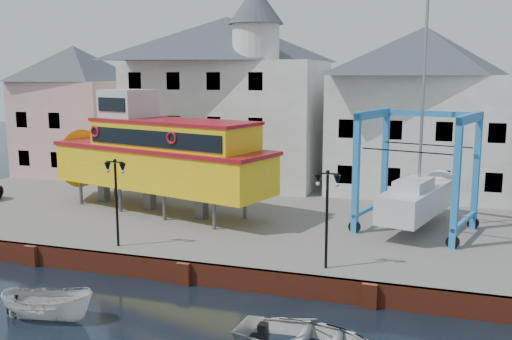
% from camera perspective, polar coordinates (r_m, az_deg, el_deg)
% --- Properties ---
extents(ground, '(140.00, 140.00, 0.00)m').
position_cam_1_polar(ground, '(25.61, -7.16, -11.26)').
color(ground, black).
rests_on(ground, ground).
extents(hardstanding, '(44.00, 22.00, 1.00)m').
position_cam_1_polar(hardstanding, '(35.26, 0.48, -4.50)').
color(hardstanding, '#68625D').
rests_on(hardstanding, ground).
extents(quay_wall, '(44.00, 0.47, 1.00)m').
position_cam_1_polar(quay_wall, '(25.53, -7.08, -10.13)').
color(quay_wall, maroon).
rests_on(quay_wall, ground).
extents(building_pink, '(8.00, 7.00, 10.30)m').
position_cam_1_polar(building_pink, '(48.79, -17.54, 5.70)').
color(building_pink, '#D3968F').
rests_on(building_pink, hardstanding).
extents(building_white_main, '(14.00, 8.30, 14.00)m').
position_cam_1_polar(building_white_main, '(42.82, -2.74, 7.25)').
color(building_white_main, silver).
rests_on(building_white_main, hardstanding).
extents(building_white_right, '(12.00, 8.00, 11.20)m').
position_cam_1_polar(building_white_right, '(40.68, 16.27, 5.71)').
color(building_white_right, silver).
rests_on(building_white_right, hardstanding).
extents(lamp_post_left, '(1.12, 0.32, 4.20)m').
position_cam_1_polar(lamp_post_left, '(27.38, -13.86, -1.02)').
color(lamp_post_left, black).
rests_on(lamp_post_left, hardstanding).
extents(lamp_post_right, '(1.12, 0.32, 4.20)m').
position_cam_1_polar(lamp_post_right, '(23.72, 7.14, -2.44)').
color(lamp_post_right, black).
rests_on(lamp_post_right, hardstanding).
extents(tour_boat, '(16.88, 8.18, 7.16)m').
position_cam_1_polar(tour_boat, '(34.50, -10.69, 1.58)').
color(tour_boat, '#59595E').
rests_on(tour_boat, hardstanding).
extents(travel_lift, '(6.49, 8.14, 11.92)m').
position_cam_1_polar(travel_lift, '(31.26, 16.10, -2.01)').
color(travel_lift, '#1F67AC').
rests_on(travel_lift, hardstanding).
extents(motorboat_a, '(3.79, 1.98, 1.39)m').
position_cam_1_polar(motorboat_a, '(23.36, -20.03, -13.90)').
color(motorboat_a, silver).
rests_on(motorboat_a, ground).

